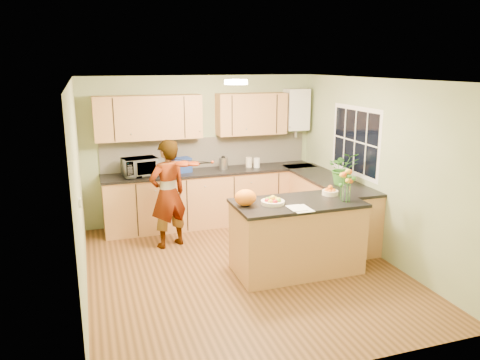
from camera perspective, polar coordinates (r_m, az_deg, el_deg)
name	(u,v)px	position (r m, az deg, el deg)	size (l,w,h in m)	color
floor	(243,269)	(6.40, 0.39, -10.85)	(4.50, 4.50, 0.00)	#503216
ceiling	(244,80)	(5.81, 0.43, 12.14)	(4.00, 4.50, 0.02)	silver
wall_back	(201,149)	(8.10, -4.73, 3.73)	(4.00, 0.02, 2.50)	#8EA072
wall_front	(330,241)	(4.01, 10.89, -7.30)	(4.00, 0.02, 2.50)	#8EA072
wall_left	(79,193)	(5.68, -19.06, -1.46)	(0.02, 4.50, 2.50)	#8EA072
wall_right	(377,169)	(6.87, 16.40, 1.35)	(0.02, 4.50, 2.50)	#8EA072
back_counter	(212,197)	(8.02, -3.41, -2.08)	(3.64, 0.62, 0.94)	#BE844C
right_counter	(327,206)	(7.61, 10.52, -3.17)	(0.62, 2.24, 0.94)	#BE844C
splashback	(207,152)	(8.12, -4.01, 3.41)	(3.60, 0.02, 0.52)	beige
upper_cabinets	(193,116)	(7.81, -5.78, 7.78)	(3.20, 0.34, 0.70)	#BE844C
boiler	(296,110)	(8.42, 6.88, 8.52)	(0.40, 0.30, 0.86)	white
window_right	(355,141)	(7.31, 13.86, 4.63)	(0.01, 1.30, 1.05)	white
light_switch	(80,203)	(5.09, -18.96, -2.62)	(0.02, 0.09, 0.09)	white
ceiling_lamp	(236,82)	(6.09, -0.50, 11.86)	(0.30, 0.30, 0.07)	#FFEABF
peninsula_island	(297,236)	(6.25, 6.93, -6.82)	(1.67, 0.85, 0.96)	#BE844C
fruit_dish	(273,201)	(5.94, 4.02, -2.54)	(0.30, 0.30, 0.11)	#F1E0C1
orange_bowl	(330,191)	(6.45, 10.93, -1.33)	(0.22, 0.22, 0.13)	#F1E0C1
flower_vase	(347,178)	(6.14, 12.94, 0.30)	(0.26, 0.26, 0.48)	silver
orange_bag	(245,197)	(5.85, 0.67, -2.15)	(0.28, 0.24, 0.21)	orange
papers	(301,208)	(5.79, 7.43, -3.46)	(0.23, 0.32, 0.01)	white
violinist	(168,194)	(6.99, -8.77, -1.70)	(0.59, 0.39, 1.63)	tan
violin	(183,164)	(6.70, -6.92, 1.98)	(0.60, 0.24, 0.12)	#510E05
microwave	(140,167)	(7.62, -12.10, 1.56)	(0.53, 0.36, 0.29)	white
blue_box	(181,165)	(7.79, -7.15, 1.83)	(0.30, 0.22, 0.24)	navy
kettle	(223,163)	(7.94, -2.05, 2.10)	(0.14, 0.14, 0.27)	#ACACB0
jar_cream	(249,162)	(8.11, 1.10, 2.18)	(0.11, 0.11, 0.17)	#F1E0C1
jar_white	(257,163)	(8.08, 2.06, 2.11)	(0.11, 0.11, 0.17)	white
potted_plant	(343,168)	(7.07, 12.46, 1.43)	(0.45, 0.39, 0.50)	#387C29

